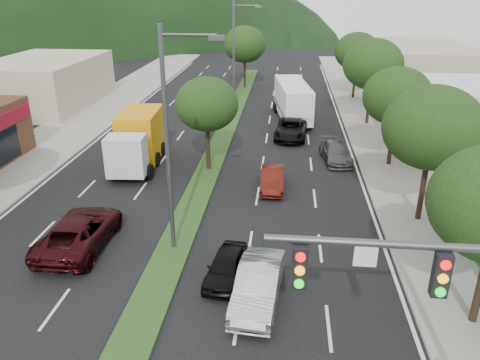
# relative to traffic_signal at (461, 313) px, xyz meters

# --- Properties ---
(sidewalk_right) EXTENTS (5.00, 90.00, 0.15)m
(sidewalk_right) POSITION_rel_traffic_signal_xyz_m (3.47, 26.54, -4.57)
(sidewalk_right) COLOR gray
(sidewalk_right) RESTS_ON ground
(sidewalk_left) EXTENTS (6.00, 90.00, 0.15)m
(sidewalk_left) POSITION_rel_traffic_signal_xyz_m (-22.03, 26.54, -4.57)
(sidewalk_left) COLOR gray
(sidewalk_left) RESTS_ON ground
(median) EXTENTS (1.60, 56.00, 0.12)m
(median) POSITION_rel_traffic_signal_xyz_m (-9.03, 29.54, -4.59)
(median) COLOR #1F3E16
(median) RESTS_ON ground
(traffic_signal) EXTENTS (6.12, 0.40, 7.00)m
(traffic_signal) POSITION_rel_traffic_signal_xyz_m (0.00, 0.00, 0.00)
(traffic_signal) COLOR #47494C
(traffic_signal) RESTS_ON ground
(bldg_left_far) EXTENTS (9.00, 14.00, 4.60)m
(bldg_left_far) POSITION_rel_traffic_signal_xyz_m (-28.03, 35.54, -2.35)
(bldg_left_far) COLOR #C1B699
(bldg_left_far) RESTS_ON ground
(bldg_right_far) EXTENTS (10.00, 16.00, 5.20)m
(bldg_right_far) POSITION_rel_traffic_signal_xyz_m (10.47, 45.54, -2.05)
(bldg_right_far) COLOR #C1B699
(bldg_right_far) RESTS_ON ground
(tree_r_b) EXTENTS (4.80, 4.80, 6.94)m
(tree_r_b) POSITION_rel_traffic_signal_xyz_m (2.97, 13.54, 0.39)
(tree_r_b) COLOR black
(tree_r_b) RESTS_ON sidewalk_right
(tree_r_c) EXTENTS (4.40, 4.40, 6.48)m
(tree_r_c) POSITION_rel_traffic_signal_xyz_m (2.97, 21.54, 0.10)
(tree_r_c) COLOR black
(tree_r_c) RESTS_ON sidewalk_right
(tree_r_d) EXTENTS (5.00, 5.00, 7.17)m
(tree_r_d) POSITION_rel_traffic_signal_xyz_m (2.97, 31.54, 0.54)
(tree_r_d) COLOR black
(tree_r_d) RESTS_ON sidewalk_right
(tree_r_e) EXTENTS (4.60, 4.60, 6.71)m
(tree_r_e) POSITION_rel_traffic_signal_xyz_m (2.97, 41.54, 0.25)
(tree_r_e) COLOR black
(tree_r_e) RESTS_ON sidewalk_right
(tree_med_near) EXTENTS (4.00, 4.00, 6.02)m
(tree_med_near) POSITION_rel_traffic_signal_xyz_m (-9.03, 19.54, -0.22)
(tree_med_near) COLOR black
(tree_med_near) RESTS_ON median
(tree_med_far) EXTENTS (4.80, 4.80, 6.94)m
(tree_med_far) POSITION_rel_traffic_signal_xyz_m (-9.03, 45.54, 0.36)
(tree_med_far) COLOR black
(tree_med_far) RESTS_ON median
(streetlight_near) EXTENTS (2.60, 0.25, 10.00)m
(streetlight_near) POSITION_rel_traffic_signal_xyz_m (-8.82, 9.54, 0.94)
(streetlight_near) COLOR #47494C
(streetlight_near) RESTS_ON ground
(streetlight_mid) EXTENTS (2.60, 0.25, 10.00)m
(streetlight_mid) POSITION_rel_traffic_signal_xyz_m (-8.82, 34.54, 0.94)
(streetlight_mid) COLOR #47494C
(streetlight_mid) RESTS_ON ground
(sedan_silver) EXTENTS (2.00, 4.68, 1.50)m
(sedan_silver) POSITION_rel_traffic_signal_xyz_m (-4.87, 6.04, -3.89)
(sedan_silver) COLOR #B4B7BD
(sedan_silver) RESTS_ON ground
(suv_maroon) EXTENTS (2.65, 5.68, 1.57)m
(suv_maroon) POSITION_rel_traffic_signal_xyz_m (-13.39, 9.33, -3.86)
(suv_maroon) COLOR black
(suv_maroon) RESTS_ON ground
(car_queue_a) EXTENTS (1.83, 3.64, 1.19)m
(car_queue_a) POSITION_rel_traffic_signal_xyz_m (-6.28, 7.42, -4.05)
(car_queue_a) COLOR black
(car_queue_a) RESTS_ON ground
(car_queue_b) EXTENTS (2.25, 4.49, 1.25)m
(car_queue_b) POSITION_rel_traffic_signal_xyz_m (-0.53, 22.11, -4.02)
(car_queue_b) COLOR #49484D
(car_queue_b) RESTS_ON ground
(car_queue_c) EXTENTS (1.39, 3.86, 1.27)m
(car_queue_c) POSITION_rel_traffic_signal_xyz_m (-4.73, 16.92, -4.01)
(car_queue_c) COLOR #4E140D
(car_queue_c) RESTS_ON ground
(car_queue_d) EXTENTS (2.81, 5.36, 1.44)m
(car_queue_d) POSITION_rel_traffic_signal_xyz_m (-3.61, 27.11, -3.93)
(car_queue_d) COLOR black
(car_queue_d) RESTS_ON ground
(box_truck) EXTENTS (3.14, 7.17, 3.46)m
(box_truck) POSITION_rel_traffic_signal_xyz_m (-13.88, 20.20, -3.01)
(box_truck) COLOR silver
(box_truck) RESTS_ON ground
(motorhome) EXTENTS (3.67, 8.74, 3.25)m
(motorhome) POSITION_rel_traffic_signal_xyz_m (-3.53, 32.69, -2.91)
(motorhome) COLOR white
(motorhome) RESTS_ON ground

